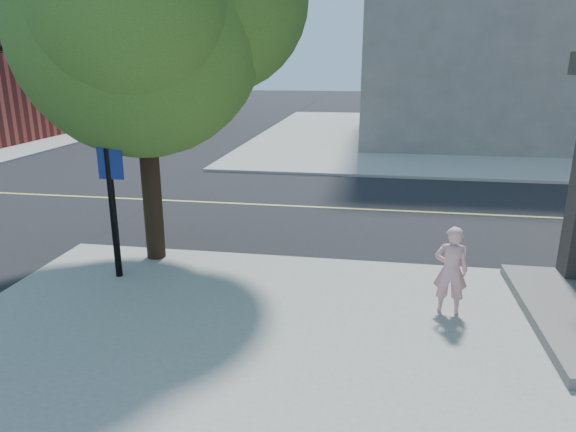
# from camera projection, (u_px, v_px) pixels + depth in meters

# --- Properties ---
(ground) EXTENTS (140.00, 140.00, 0.00)m
(ground) POSITION_uv_depth(u_px,v_px,m) (121.00, 251.00, 12.11)
(ground) COLOR black
(ground) RESTS_ON ground
(road_ew) EXTENTS (140.00, 9.00, 0.01)m
(road_ew) POSITION_uv_depth(u_px,v_px,m) (188.00, 201.00, 16.36)
(road_ew) COLOR black
(road_ew) RESTS_ON ground
(sidewalk_ne) EXTENTS (29.00, 25.00, 0.12)m
(sidewalk_ne) POSITION_uv_depth(u_px,v_px,m) (509.00, 136.00, 30.27)
(sidewalk_ne) COLOR gray
(sidewalk_ne) RESTS_ON ground
(filler_ne) EXTENTS (18.00, 16.00, 14.00)m
(filler_ne) POSITION_uv_depth(u_px,v_px,m) (532.00, 8.00, 28.64)
(filler_ne) COLOR slate
(filler_ne) RESTS_ON sidewalk_ne
(man_on_phone) EXTENTS (0.59, 0.41, 1.54)m
(man_on_phone) POSITION_uv_depth(u_px,v_px,m) (451.00, 270.00, 8.68)
(man_on_phone) COLOR #DC9EA5
(man_on_phone) RESTS_ON sidewalk_se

